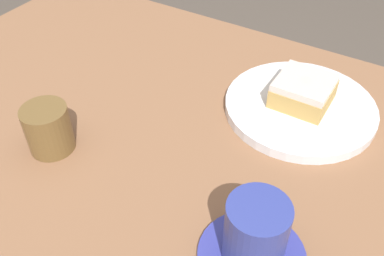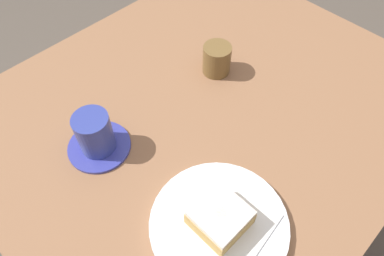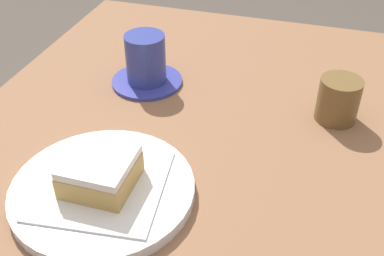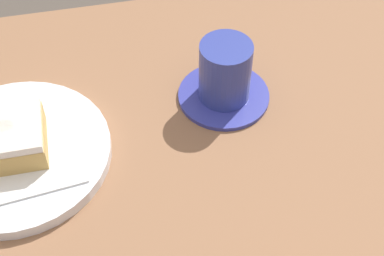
{
  "view_description": "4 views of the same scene",
  "coord_description": "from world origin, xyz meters",
  "px_view_note": "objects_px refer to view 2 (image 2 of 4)",
  "views": [
    {
      "loc": [
        -0.31,
        0.33,
        1.16
      ],
      "look_at": [
        -0.09,
        -0.04,
        0.77
      ],
      "focal_mm": 40.02,
      "sensor_mm": 36.0,
      "label": 1
    },
    {
      "loc": [
        -0.38,
        -0.34,
        1.32
      ],
      "look_at": [
        -0.08,
        -0.03,
        0.75
      ],
      "focal_mm": 33.41,
      "sensor_mm": 36.0,
      "label": 2
    },
    {
      "loc": [
        0.05,
        -0.59,
        1.16
      ],
      "look_at": [
        -0.11,
        -0.06,
        0.75
      ],
      "focal_mm": 44.22,
      "sensor_mm": 36.0,
      "label": 3
    },
    {
      "loc": [
        0.28,
        -0.08,
        1.29
      ],
      "look_at": [
        -0.15,
        0.01,
        0.78
      ],
      "focal_mm": 53.77,
      "sensor_mm": 36.0,
      "label": 4
    }
  ],
  "objects_px": {
    "coffee_cup": "(95,135)",
    "sugar_jar": "(217,59)",
    "plate_glazed_square": "(219,225)",
    "donut_glazed_square": "(220,217)"
  },
  "relations": [
    {
      "from": "plate_glazed_square",
      "to": "coffee_cup",
      "type": "relative_size",
      "value": 1.91
    },
    {
      "from": "plate_glazed_square",
      "to": "sugar_jar",
      "type": "xyz_separation_m",
      "value": [
        0.27,
        0.26,
        0.03
      ]
    },
    {
      "from": "plate_glazed_square",
      "to": "donut_glazed_square",
      "type": "height_order",
      "value": "donut_glazed_square"
    },
    {
      "from": "coffee_cup",
      "to": "sugar_jar",
      "type": "relative_size",
      "value": 1.78
    },
    {
      "from": "plate_glazed_square",
      "to": "donut_glazed_square",
      "type": "distance_m",
      "value": 0.03
    },
    {
      "from": "coffee_cup",
      "to": "plate_glazed_square",
      "type": "bearing_deg",
      "value": -80.3
    },
    {
      "from": "plate_glazed_square",
      "to": "donut_glazed_square",
      "type": "relative_size",
      "value": 2.84
    },
    {
      "from": "donut_glazed_square",
      "to": "sugar_jar",
      "type": "relative_size",
      "value": 1.19
    },
    {
      "from": "plate_glazed_square",
      "to": "donut_glazed_square",
      "type": "xyz_separation_m",
      "value": [
        -0.0,
        -0.0,
        0.03
      ]
    },
    {
      "from": "coffee_cup",
      "to": "sugar_jar",
      "type": "bearing_deg",
      "value": -2.67
    }
  ]
}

